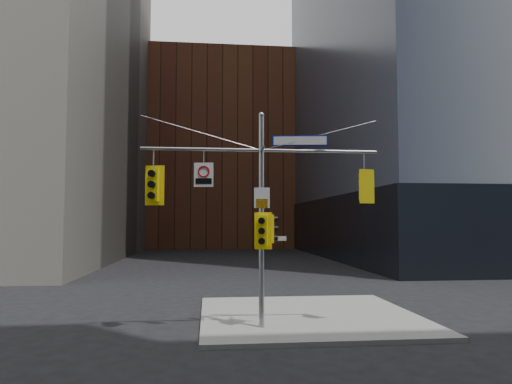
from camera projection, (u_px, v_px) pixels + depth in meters
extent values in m
plane|color=black|center=(270.00, 349.00, 12.94)|extent=(160.00, 160.00, 0.00)
cube|color=gray|center=(308.00, 316.00, 17.12)|extent=(8.00, 8.00, 0.15)
cube|color=black|center=(494.00, 228.00, 47.78)|extent=(36.40, 36.40, 6.00)
cube|color=brown|center=(220.00, 156.00, 71.43)|extent=(26.00, 20.00, 28.00)
cylinder|color=gray|center=(261.00, 222.00, 15.17)|extent=(0.18, 0.18, 7.20)
sphere|color=gray|center=(261.00, 115.00, 15.40)|extent=(0.20, 0.20, 0.20)
cylinder|color=gray|center=(202.00, 149.00, 15.12)|extent=(4.00, 0.11, 0.11)
cylinder|color=gray|center=(320.00, 151.00, 15.53)|extent=(4.00, 0.11, 0.11)
cylinder|color=gray|center=(263.00, 149.00, 14.98)|extent=(0.10, 0.70, 0.10)
cylinder|color=gray|center=(202.00, 133.00, 15.15)|extent=(4.00, 0.02, 1.12)
cylinder|color=gray|center=(319.00, 135.00, 15.57)|extent=(4.00, 0.02, 1.12)
cube|color=yellow|center=(153.00, 185.00, 14.88)|extent=(0.38, 0.29, 1.06)
cube|color=yellow|center=(155.00, 185.00, 15.06)|extent=(0.63, 0.14, 1.32)
cylinder|color=black|center=(152.00, 173.00, 14.70)|extent=(0.25, 0.19, 0.22)
cylinder|color=black|center=(152.00, 174.00, 14.78)|extent=(0.19, 0.05, 0.19)
cylinder|color=black|center=(152.00, 184.00, 14.68)|extent=(0.25, 0.19, 0.22)
cylinder|color=black|center=(152.00, 185.00, 14.76)|extent=(0.19, 0.05, 0.19)
cylinder|color=black|center=(151.00, 195.00, 14.65)|extent=(0.25, 0.19, 0.22)
cylinder|color=black|center=(152.00, 196.00, 14.73)|extent=(0.19, 0.05, 0.19)
cube|color=yellow|center=(364.00, 187.00, 15.61)|extent=(0.34, 0.27, 0.94)
cube|color=yellow|center=(367.00, 186.00, 15.46)|extent=(0.55, 0.15, 1.16)
cylinder|color=black|center=(362.00, 178.00, 15.80)|extent=(0.22, 0.18, 0.20)
cylinder|color=black|center=(363.00, 178.00, 15.73)|extent=(0.17, 0.05, 0.17)
cylinder|color=black|center=(362.00, 187.00, 15.78)|extent=(0.22, 0.18, 0.20)
cylinder|color=black|center=(363.00, 187.00, 15.71)|extent=(0.17, 0.05, 0.17)
cylinder|color=black|center=(362.00, 196.00, 15.76)|extent=(0.22, 0.18, 0.20)
cylinder|color=black|center=(363.00, 196.00, 15.69)|extent=(0.17, 0.05, 0.17)
cube|color=yellow|center=(270.00, 229.00, 15.18)|extent=(0.25, 0.33, 0.94)
cylinder|color=black|center=(275.00, 219.00, 15.24)|extent=(0.16, 0.21, 0.20)
cylinder|color=black|center=(273.00, 219.00, 15.22)|extent=(0.04, 0.17, 0.17)
cylinder|color=black|center=(275.00, 229.00, 15.22)|extent=(0.16, 0.21, 0.20)
cylinder|color=black|center=(273.00, 229.00, 15.20)|extent=(0.04, 0.17, 0.17)
cylinder|color=black|center=(275.00, 238.00, 15.20)|extent=(0.16, 0.21, 0.20)
cylinder|color=#0CE559|center=(273.00, 238.00, 15.18)|extent=(0.04, 0.17, 0.17)
cube|color=yellow|center=(262.00, 231.00, 14.87)|extent=(0.36, 0.30, 0.98)
cube|color=yellow|center=(263.00, 231.00, 15.03)|extent=(0.57, 0.18, 1.21)
cylinder|color=black|center=(262.00, 221.00, 14.71)|extent=(0.24, 0.20, 0.21)
cylinder|color=black|center=(262.00, 221.00, 14.78)|extent=(0.18, 0.06, 0.18)
cylinder|color=black|center=(262.00, 231.00, 14.68)|extent=(0.24, 0.20, 0.21)
cylinder|color=black|center=(262.00, 231.00, 14.76)|extent=(0.18, 0.06, 0.18)
cylinder|color=black|center=(262.00, 241.00, 14.66)|extent=(0.24, 0.20, 0.21)
cylinder|color=black|center=(262.00, 241.00, 14.74)|extent=(0.18, 0.06, 0.18)
cube|color=navy|center=(300.00, 141.00, 15.48)|extent=(1.90, 0.30, 0.37)
cube|color=silver|center=(300.00, 141.00, 15.46)|extent=(1.78, 0.26, 0.29)
cube|color=silver|center=(204.00, 175.00, 15.05)|extent=(0.64, 0.12, 0.80)
torus|color=#B20A0A|center=(204.00, 171.00, 15.04)|extent=(0.40, 0.11, 0.40)
cube|color=black|center=(204.00, 181.00, 15.02)|extent=(0.53, 0.08, 0.19)
cube|color=silver|center=(262.00, 198.00, 15.10)|extent=(0.52, 0.08, 0.68)
cube|color=#D88C00|center=(262.00, 203.00, 15.07)|extent=(0.38, 0.05, 0.30)
cube|color=silver|center=(275.00, 238.00, 15.17)|extent=(0.77, 0.07, 0.15)
cube|color=#145926|center=(260.00, 242.00, 15.57)|extent=(0.03, 0.71, 0.14)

